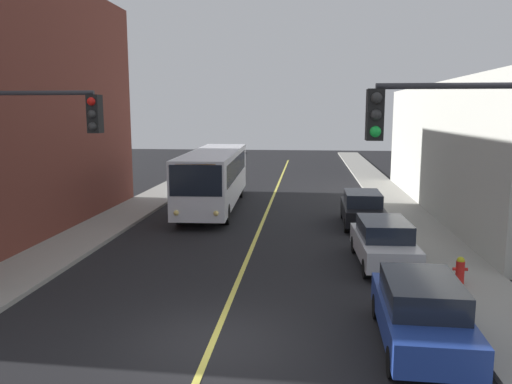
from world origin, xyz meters
TOP-DOWN VIEW (x-y plane):
  - ground_plane at (0.00, 0.00)m, footprint 120.00×120.00m
  - sidewalk_left at (-7.25, 10.00)m, footprint 2.50×90.00m
  - sidewalk_right at (7.25, 10.00)m, footprint 2.50×90.00m
  - lane_stripe_center at (0.00, 15.00)m, footprint 0.16×60.00m
  - city_bus at (-3.01, 16.64)m, footprint 3.09×12.24m
  - parked_car_blue at (4.79, 0.33)m, footprint 1.92×4.45m
  - parked_car_silver at (4.85, 6.65)m, footprint 1.95×4.46m
  - parked_car_black at (4.76, 12.91)m, footprint 1.85×4.42m
  - traffic_signal_left_corner at (-5.41, 1.98)m, footprint 3.75×0.48m
  - traffic_signal_right_corner at (5.41, -0.79)m, footprint 3.75×0.48m
  - fire_hydrant at (6.85, 4.47)m, footprint 0.44×0.26m

SIDE VIEW (x-z plane):
  - ground_plane at x=0.00m, z-range 0.00..0.00m
  - lane_stripe_center at x=0.00m, z-range 0.00..0.01m
  - sidewalk_left at x=-7.25m, z-range 0.00..0.15m
  - sidewalk_right at x=7.25m, z-range 0.00..0.15m
  - fire_hydrant at x=6.85m, z-range 0.16..1.00m
  - parked_car_blue at x=4.79m, z-range 0.03..1.65m
  - parked_car_silver at x=4.85m, z-range 0.03..1.65m
  - parked_car_black at x=4.76m, z-range 0.03..1.65m
  - city_bus at x=-3.01m, z-range 0.22..3.42m
  - traffic_signal_left_corner at x=-5.41m, z-range 1.30..7.30m
  - traffic_signal_right_corner at x=5.41m, z-range 1.30..7.30m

